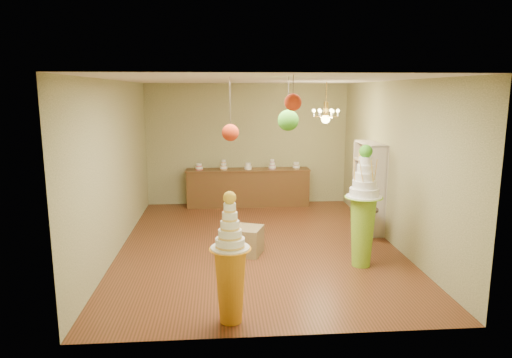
{
  "coord_description": "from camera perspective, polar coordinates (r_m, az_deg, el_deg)",
  "views": [
    {
      "loc": [
        -0.67,
        -8.09,
        2.81
      ],
      "look_at": [
        -0.03,
        0.0,
        1.24
      ],
      "focal_mm": 32.0,
      "sensor_mm": 36.0,
      "label": 1
    }
  ],
  "objects": [
    {
      "name": "pedestal_orange",
      "position": [
        5.68,
        -3.21,
        -11.68
      ],
      "size": [
        0.55,
        0.55,
        1.65
      ],
      "rotation": [
        0.0,
        0.0,
        0.18
      ],
      "color": "orange",
      "rests_on": "floor"
    },
    {
      "name": "wall_back",
      "position": [
        11.43,
        -1.1,
        4.33
      ],
      "size": [
        5.0,
        0.04,
        3.0
      ],
      "primitive_type": "cube",
      "color": "#979668",
      "rests_on": "ground"
    },
    {
      "name": "sideboard",
      "position": [
        11.32,
        -1.0,
        -0.97
      ],
      "size": [
        3.04,
        0.54,
        1.16
      ],
      "color": "#57371B",
      "rests_on": "floor"
    },
    {
      "name": "shelving_unit",
      "position": [
        9.58,
        13.91,
        -0.9
      ],
      "size": [
        0.33,
        1.2,
        1.8
      ],
      "color": "beige",
      "rests_on": "floor"
    },
    {
      "name": "burlap_riser",
      "position": [
        8.05,
        -1.27,
        -7.7
      ],
      "size": [
        0.68,
        0.68,
        0.48
      ],
      "primitive_type": "cube",
      "rotation": [
        0.0,
        0.0,
        -0.36
      ],
      "color": "olive",
      "rests_on": "floor"
    },
    {
      "name": "ceiling",
      "position": [
        8.12,
        0.24,
        12.27
      ],
      "size": [
        6.5,
        6.5,
        0.0
      ],
      "primitive_type": "plane",
      "rotation": [
        3.14,
        0.0,
        0.0
      ],
      "color": "silver",
      "rests_on": "ground"
    },
    {
      "name": "pom_red_left",
      "position": [
        6.25,
        -3.22,
        5.82
      ],
      "size": [
        0.23,
        0.23,
        0.86
      ],
      "color": "#3D332C",
      "rests_on": "ceiling"
    },
    {
      "name": "wall_right",
      "position": [
        8.79,
        16.72,
        1.88
      ],
      "size": [
        0.04,
        6.5,
        3.0
      ],
      "primitive_type": "cube",
      "color": "#979668",
      "rests_on": "ground"
    },
    {
      "name": "pom_red_right",
      "position": [
        5.55,
        4.64,
        9.54
      ],
      "size": [
        0.21,
        0.21,
        0.43
      ],
      "color": "#3D332C",
      "rests_on": "ceiling"
    },
    {
      "name": "pom_green_mid",
      "position": [
        6.19,
        4.04,
        7.33
      ],
      "size": [
        0.28,
        0.28,
        0.72
      ],
      "color": "#3D332C",
      "rests_on": "ceiling"
    },
    {
      "name": "round_table",
      "position": [
        8.73,
        13.27,
        -5.14
      ],
      "size": [
        0.58,
        0.58,
        0.68
      ],
      "rotation": [
        0.0,
        0.0,
        -0.09
      ],
      "color": "black",
      "rests_on": "floor"
    },
    {
      "name": "floor",
      "position": [
        8.59,
        0.23,
        -8.17
      ],
      "size": [
        6.5,
        6.5,
        0.0
      ],
      "primitive_type": "plane",
      "color": "#582D18",
      "rests_on": "ground"
    },
    {
      "name": "chandelier",
      "position": [
        9.49,
        8.71,
        7.73
      ],
      "size": [
        0.66,
        0.66,
        0.85
      ],
      "rotation": [
        0.0,
        0.0,
        -0.18
      ],
      "color": "#BE9543",
      "rests_on": "ceiling"
    },
    {
      "name": "pedestal_green",
      "position": [
        7.54,
        13.22,
        -4.58
      ],
      "size": [
        0.71,
        0.71,
        1.99
      ],
      "rotation": [
        0.0,
        0.0,
        0.33
      ],
      "color": "#82BB29",
      "rests_on": "floor"
    },
    {
      "name": "vase",
      "position": [
        8.65,
        13.37,
        -3.05
      ],
      "size": [
        0.19,
        0.19,
        0.18
      ],
      "primitive_type": "imported",
      "rotation": [
        0.0,
        0.0,
        -0.1
      ],
      "color": "beige",
      "rests_on": "round_table"
    },
    {
      "name": "wall_left",
      "position": [
        8.4,
        -17.03,
        1.47
      ],
      "size": [
        0.04,
        6.5,
        3.0
      ],
      "primitive_type": "cube",
      "color": "#979668",
      "rests_on": "ground"
    },
    {
      "name": "wall_front",
      "position": [
        5.06,
        3.26,
        -4.08
      ],
      "size": [
        5.0,
        0.04,
        3.0
      ],
      "primitive_type": "cube",
      "color": "#979668",
      "rests_on": "ground"
    }
  ]
}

